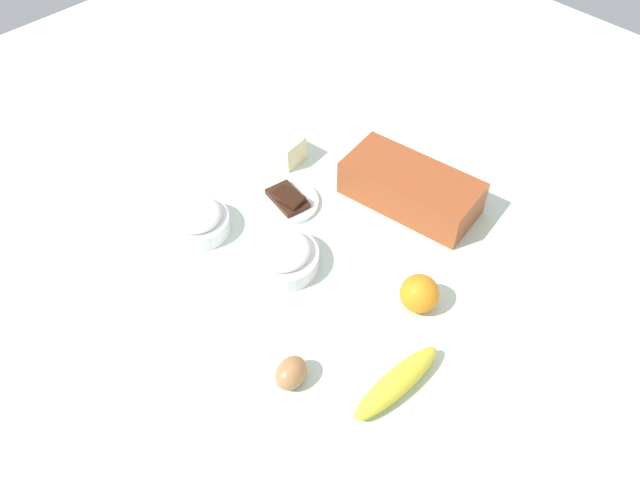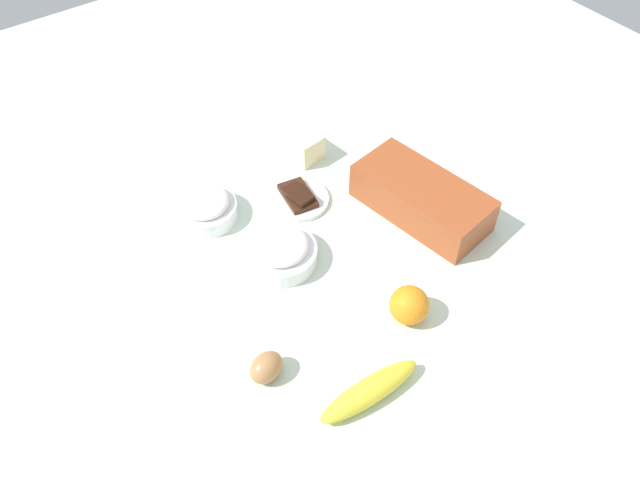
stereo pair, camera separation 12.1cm
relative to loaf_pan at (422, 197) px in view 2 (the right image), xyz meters
The scene contains 9 objects.
ground_plane 0.24m from the loaf_pan, 97.39° to the right, with size 2.40×2.40×0.02m, color silver.
loaf_pan is the anchor object (origin of this frame).
flour_bowl 0.44m from the loaf_pan, 124.45° to the right, with size 0.13×0.13×0.06m.
sugar_bowl 0.31m from the loaf_pan, 101.31° to the right, with size 0.14×0.14×0.06m.
banana 0.44m from the loaf_pan, 52.98° to the right, with size 0.19×0.04×0.04m, color yellow.
orange_fruit 0.27m from the loaf_pan, 46.90° to the right, with size 0.07×0.07×0.07m, color orange.
butter_block 0.31m from the loaf_pan, 162.36° to the right, with size 0.09×0.06×0.06m, color #F4EDB2.
egg_near_butter 0.48m from the loaf_pan, 74.04° to the right, with size 0.05×0.05×0.06m, color #AF7647.
chocolate_plate 0.26m from the loaf_pan, 133.24° to the right, with size 0.13×0.13×0.03m.
Camera 2 is at (0.65, -0.48, 0.94)m, focal length 35.62 mm.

